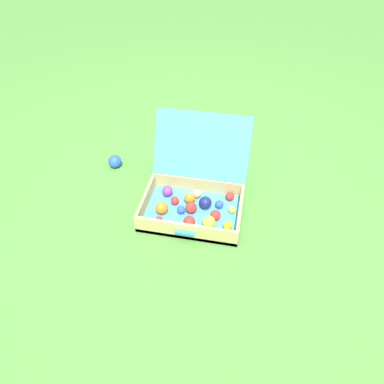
# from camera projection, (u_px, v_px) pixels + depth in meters

# --- Properties ---
(ground_plane) EXTENTS (16.00, 16.00, 0.00)m
(ground_plane) POSITION_uv_depth(u_px,v_px,m) (198.00, 212.00, 2.12)
(ground_plane) COLOR #4C8C38
(open_suitcase) EXTENTS (0.59, 0.64, 0.48)m
(open_suitcase) POSITION_uv_depth(u_px,v_px,m) (195.00, 193.00, 2.09)
(open_suitcase) COLOR #4799C6
(open_suitcase) RESTS_ON ground
(stray_ball_on_grass) EXTENTS (0.09, 0.09, 0.09)m
(stray_ball_on_grass) POSITION_uv_depth(u_px,v_px,m) (115.00, 161.00, 2.42)
(stray_ball_on_grass) COLOR blue
(stray_ball_on_grass) RESTS_ON ground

